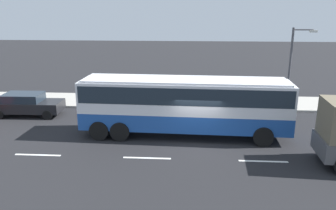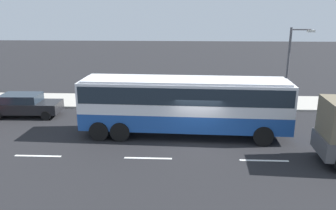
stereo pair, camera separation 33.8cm
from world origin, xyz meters
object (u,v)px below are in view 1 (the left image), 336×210
object	(u,v)px
car_black_sedan	(27,104)
pedestrian_near_curb	(208,93)
street_lamp	(293,63)
coach_bus	(184,101)

from	to	relation	value
car_black_sedan	pedestrian_near_curb	size ratio (longest dim) A/B	2.80
car_black_sedan	pedestrian_near_curb	bearing A→B (deg)	11.07
pedestrian_near_curb	street_lamp	size ratio (longest dim) A/B	0.29
car_black_sedan	pedestrian_near_curb	world-z (taller)	pedestrian_near_curb
coach_bus	car_black_sedan	xyz separation A→B (m)	(-10.97, 3.20, -1.28)
car_black_sedan	street_lamp	bearing A→B (deg)	5.38
coach_bus	pedestrian_near_curb	bearing A→B (deg)	76.27
pedestrian_near_curb	street_lamp	world-z (taller)	street_lamp
pedestrian_near_curb	car_black_sedan	bearing A→B (deg)	-150.91
car_black_sedan	street_lamp	world-z (taller)	street_lamp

